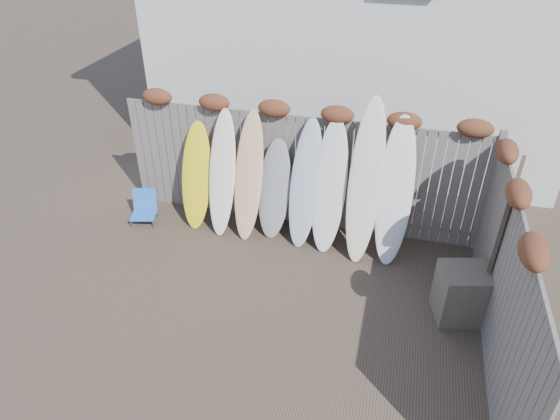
% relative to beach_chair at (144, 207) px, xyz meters
% --- Properties ---
extents(ground, '(80.00, 80.00, 0.00)m').
position_rel_beach_chair_xyz_m(ground, '(2.63, -1.77, -0.26)').
color(ground, '#493A2D').
extents(back_fence, '(6.05, 0.28, 2.24)m').
position_rel_beach_chair_xyz_m(back_fence, '(2.69, 0.62, 0.92)').
color(back_fence, slate).
rests_on(back_fence, ground).
extents(right_fence, '(0.28, 4.40, 2.24)m').
position_rel_beach_chair_xyz_m(right_fence, '(5.62, -1.52, 0.88)').
color(right_fence, slate).
rests_on(right_fence, ground).
extents(beach_chair, '(0.52, 0.54, 0.56)m').
position_rel_beach_chair_xyz_m(beach_chair, '(0.00, 0.00, 0.00)').
color(beach_chair, blue).
rests_on(beach_chair, ground).
extents(wooden_crate, '(0.79, 0.71, 0.79)m').
position_rel_beach_chair_xyz_m(wooden_crate, '(5.32, -1.05, 0.13)').
color(wooden_crate, '#50423C').
rests_on(wooden_crate, ground).
extents(lattice_panel, '(0.37, 1.26, 1.93)m').
position_rel_beach_chair_xyz_m(lattice_panel, '(5.73, -0.39, 0.71)').
color(lattice_panel, brown).
rests_on(lattice_panel, ground).
extents(surfboard_0, '(0.53, 0.65, 1.80)m').
position_rel_beach_chair_xyz_m(surfboard_0, '(0.96, 0.22, 0.64)').
color(surfboard_0, yellow).
rests_on(surfboard_0, ground).
extents(surfboard_1, '(0.46, 0.74, 2.07)m').
position_rel_beach_chair_xyz_m(surfboard_1, '(1.44, 0.19, 0.77)').
color(surfboard_1, white).
rests_on(surfboard_1, ground).
extents(surfboard_2, '(0.51, 0.76, 2.09)m').
position_rel_beach_chair_xyz_m(surfboard_2, '(1.90, 0.18, 0.79)').
color(surfboard_2, '#FCC080').
rests_on(surfboard_2, ground).
extents(surfboard_3, '(0.57, 0.62, 1.64)m').
position_rel_beach_chair_xyz_m(surfboard_3, '(2.31, 0.26, 0.56)').
color(surfboard_3, gray).
rests_on(surfboard_3, ground).
extents(surfboard_4, '(0.56, 0.77, 2.05)m').
position_rel_beach_chair_xyz_m(surfboard_4, '(2.84, 0.20, 0.77)').
color(surfboard_4, '#A9C0CD').
rests_on(surfboard_4, ground).
extents(surfboard_5, '(0.54, 0.75, 2.10)m').
position_rel_beach_chair_xyz_m(surfboard_5, '(3.24, 0.18, 0.79)').
color(surfboard_5, silver).
rests_on(surfboard_5, ground).
extents(surfboard_6, '(0.52, 0.88, 2.49)m').
position_rel_beach_chair_xyz_m(surfboard_6, '(3.78, 0.13, 0.99)').
color(surfboard_6, silver).
rests_on(surfboard_6, ground).
extents(surfboard_7, '(0.57, 0.81, 2.25)m').
position_rel_beach_chair_xyz_m(surfboard_7, '(4.24, 0.15, 0.87)').
color(surfboard_7, white).
rests_on(surfboard_7, ground).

